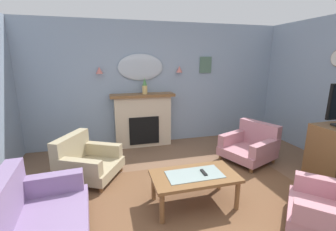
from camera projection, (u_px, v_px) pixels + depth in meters
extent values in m
cube|color=brown|center=(212.00, 220.00, 2.84)|extent=(6.66, 6.56, 0.10)
cube|color=#8C9EB2|center=(159.00, 84.00, 5.16)|extent=(6.66, 0.10, 2.66)
cube|color=brown|center=(205.00, 206.00, 3.01)|extent=(3.20, 2.40, 0.01)
cube|color=beige|center=(143.00, 121.00, 5.04)|extent=(1.20, 0.28, 1.10)
cube|color=black|center=(144.00, 130.00, 4.99)|extent=(0.64, 0.12, 0.60)
cube|color=brown|center=(142.00, 95.00, 4.88)|extent=(1.36, 0.36, 0.06)
cylinder|color=tan|center=(145.00, 90.00, 4.85)|extent=(0.11, 0.11, 0.18)
cone|color=#4C8447|center=(145.00, 82.00, 4.81)|extent=(0.10, 0.10, 0.16)
ellipsoid|color=#B2BCC6|center=(141.00, 67.00, 4.88)|extent=(0.96, 0.06, 0.56)
cone|color=#D17066|center=(99.00, 70.00, 4.63)|extent=(0.14, 0.14, 0.14)
cone|color=#D17066|center=(179.00, 69.00, 5.06)|extent=(0.14, 0.14, 0.14)
cube|color=#4C6B56|center=(206.00, 65.00, 5.26)|extent=(0.28, 0.03, 0.36)
cube|color=brown|center=(194.00, 176.00, 2.95)|extent=(1.10, 0.60, 0.04)
cube|color=#8C9E99|center=(194.00, 174.00, 2.94)|extent=(0.72, 0.36, 0.01)
cylinder|color=brown|center=(162.00, 209.00, 2.65)|extent=(0.06, 0.06, 0.40)
cylinder|color=brown|center=(237.00, 196.00, 2.90)|extent=(0.06, 0.06, 0.40)
cylinder|color=brown|center=(154.00, 187.00, 3.10)|extent=(0.06, 0.06, 0.40)
cylinder|color=brown|center=(219.00, 177.00, 3.35)|extent=(0.06, 0.06, 0.40)
cube|color=black|center=(204.00, 173.00, 2.97)|extent=(0.04, 0.16, 0.02)
cube|color=gray|center=(50.00, 184.00, 2.80)|extent=(0.77, 0.21, 0.24)
cylinder|color=brown|center=(83.00, 204.00, 2.98)|extent=(0.07, 0.07, 0.10)
cylinder|color=brown|center=(23.00, 215.00, 2.77)|extent=(0.07, 0.07, 0.10)
cube|color=#B77A84|center=(247.00, 152.00, 4.31)|extent=(1.03, 1.03, 0.16)
cube|color=#B77A84|center=(259.00, 133.00, 4.43)|extent=(0.43, 0.80, 0.45)
cube|color=#B77A84|center=(233.00, 138.00, 4.53)|extent=(0.72, 0.39, 0.22)
cube|color=#B77A84|center=(265.00, 148.00, 4.00)|extent=(0.72, 0.39, 0.22)
cylinder|color=brown|center=(220.00, 157.00, 4.41)|extent=(0.06, 0.06, 0.10)
cylinder|color=brown|center=(251.00, 170.00, 3.88)|extent=(0.06, 0.06, 0.10)
cylinder|color=brown|center=(242.00, 149.00, 4.80)|extent=(0.06, 0.06, 0.10)
cylinder|color=brown|center=(273.00, 160.00, 4.27)|extent=(0.06, 0.06, 0.10)
cube|color=#B77A84|center=(328.00, 218.00, 2.53)|extent=(1.13, 1.13, 0.16)
cube|color=#B77A84|center=(328.00, 188.00, 2.77)|extent=(0.61, 0.61, 0.22)
cube|color=#B77A84|center=(335.00, 221.00, 2.20)|extent=(0.61, 0.61, 0.22)
cylinder|color=brown|center=(293.00, 202.00, 3.01)|extent=(0.06, 0.06, 0.10)
cube|color=tan|center=(92.00, 168.00, 3.67)|extent=(1.08, 1.08, 0.16)
cube|color=tan|center=(71.00, 149.00, 3.67)|extent=(0.52, 0.78, 0.45)
cube|color=tan|center=(78.00, 167.00, 3.31)|extent=(0.70, 0.46, 0.22)
cube|color=tan|center=(101.00, 149.00, 3.95)|extent=(0.70, 0.46, 0.22)
cylinder|color=brown|center=(101.00, 190.00, 3.31)|extent=(0.06, 0.06, 0.10)
cylinder|color=brown|center=(121.00, 168.00, 3.95)|extent=(0.06, 0.06, 0.10)
cylinder|color=brown|center=(60.00, 184.00, 3.46)|extent=(0.06, 0.06, 0.10)
cylinder|color=brown|center=(85.00, 164.00, 4.10)|extent=(0.06, 0.06, 0.10)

